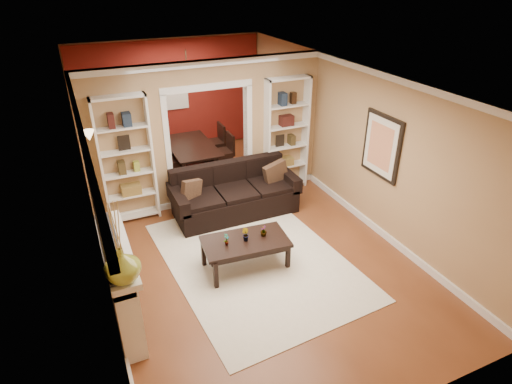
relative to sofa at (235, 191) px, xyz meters
name	(u,v)px	position (x,y,z in m)	size (l,w,h in m)	color
floor	(234,227)	(-0.21, -0.45, -0.45)	(8.00, 8.00, 0.00)	brown
ceiling	(229,74)	(-0.21, -0.45, 2.25)	(8.00, 8.00, 0.00)	white
wall_back	(171,97)	(-0.21, 3.55, 0.90)	(8.00, 8.00, 0.00)	tan
wall_front	(395,321)	(-0.21, -4.45, 0.90)	(8.00, 8.00, 0.00)	tan
wall_left	(87,182)	(-2.46, -0.45, 0.90)	(8.00, 8.00, 0.00)	tan
wall_right	(346,137)	(2.04, -0.45, 0.90)	(8.00, 8.00, 0.00)	tan
partition_wall	(208,134)	(-0.21, 0.75, 0.90)	(4.50, 0.15, 2.70)	tan
red_back_panel	(172,98)	(-0.21, 3.52, 0.87)	(4.44, 0.04, 2.64)	maroon
dining_window	(171,89)	(-0.21, 3.48, 1.10)	(0.78, 0.03, 0.98)	#8CA5CC
area_rug	(255,259)	(-0.26, -1.49, -0.45)	(2.55, 3.57, 0.01)	silver
sofa	(235,191)	(0.00, 0.00, 0.00)	(2.32, 1.00, 0.91)	black
pillow_left	(191,192)	(-0.82, -0.02, 0.18)	(0.38, 0.11, 0.38)	brown
pillow_right	(276,173)	(0.82, -0.02, 0.22)	(0.46, 0.13, 0.46)	brown
coffee_table	(246,253)	(-0.46, -1.58, -0.21)	(1.28, 0.69, 0.49)	black
plant_left	(227,239)	(-0.76, -1.58, 0.13)	(0.10, 0.07, 0.19)	#336626
plant_center	(245,235)	(-0.46, -1.58, 0.13)	(0.11, 0.09, 0.20)	#336626
plant_right	(263,231)	(-0.16, -1.58, 0.12)	(0.10, 0.10, 0.18)	#336626
bookshelf_left	(127,161)	(-1.76, 0.58, 0.70)	(0.90, 0.30, 2.30)	white
bookshelf_right	(286,135)	(1.34, 0.58, 0.70)	(0.90, 0.30, 2.30)	white
fireplace	(122,283)	(-2.30, -1.95, 0.13)	(0.32, 1.70, 1.16)	white
vase	(122,265)	(-2.30, -2.65, 0.91)	(0.39, 0.39, 0.40)	olive
mirror	(94,201)	(-2.44, -1.95, 1.35)	(0.03, 0.95, 1.10)	silver
wall_sconce	(85,138)	(-2.36, 0.10, 1.38)	(0.18, 0.18, 0.22)	#FFE0A5
framed_art	(381,146)	(2.00, -1.45, 1.10)	(0.04, 0.85, 1.05)	black
dining_table	(193,157)	(-0.15, 2.17, -0.15)	(0.97, 1.73, 0.61)	black
dining_chair_nw	(172,161)	(-0.70, 1.87, -0.01)	(0.44, 0.44, 0.89)	black
dining_chair_ne	(221,153)	(0.40, 1.87, -0.01)	(0.44, 0.44, 0.88)	black
dining_chair_sw	(166,151)	(-0.70, 2.47, -0.02)	(0.43, 0.43, 0.87)	black
dining_chair_se	(212,143)	(0.40, 2.47, 0.00)	(0.45, 0.45, 0.91)	black
chandelier	(184,81)	(-0.21, 2.25, 1.57)	(0.50, 0.50, 0.30)	#342417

